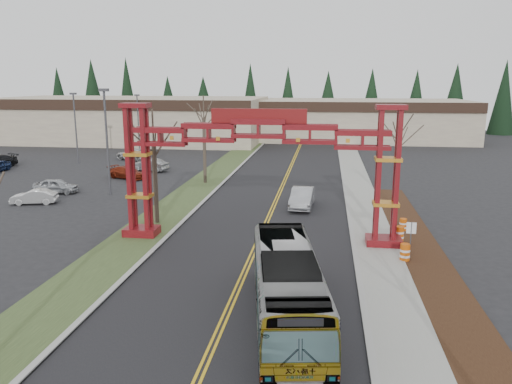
% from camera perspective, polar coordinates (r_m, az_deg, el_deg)
% --- Properties ---
extents(road, '(12.00, 110.00, 0.02)m').
position_cam_1_polar(road, '(39.58, 1.66, -2.47)').
color(road, black).
rests_on(road, ground).
extents(lane_line_left, '(0.12, 100.00, 0.01)m').
position_cam_1_polar(lane_line_left, '(39.59, 1.49, -2.44)').
color(lane_line_left, gold).
rests_on(lane_line_left, road).
extents(lane_line_right, '(0.12, 100.00, 0.01)m').
position_cam_1_polar(lane_line_right, '(39.56, 1.83, -2.45)').
color(lane_line_right, gold).
rests_on(lane_line_right, road).
extents(curb_right, '(0.30, 110.00, 0.15)m').
position_cam_1_polar(curb_right, '(39.39, 10.60, -2.66)').
color(curb_right, '#A09F9B').
rests_on(curb_right, ground).
extents(sidewalk_right, '(2.60, 110.00, 0.14)m').
position_cam_1_polar(sidewalk_right, '(39.49, 12.70, -2.72)').
color(sidewalk_right, gray).
rests_on(sidewalk_right, ground).
extents(landscape_strip, '(2.60, 50.00, 0.12)m').
position_cam_1_polar(landscape_strip, '(25.86, 21.17, -11.56)').
color(landscape_strip, black).
rests_on(landscape_strip, ground).
extents(grass_median, '(4.00, 110.00, 0.08)m').
position_cam_1_polar(grass_median, '(41.20, -9.47, -1.99)').
color(grass_median, '#334522').
rests_on(grass_median, ground).
extents(curb_left, '(0.30, 110.00, 0.15)m').
position_cam_1_polar(curb_left, '(40.68, -6.99, -2.05)').
color(curb_left, '#A09F9B').
rests_on(curb_left, ground).
extents(gateway_arch, '(18.20, 1.60, 8.90)m').
position_cam_1_polar(gateway_arch, '(31.58, 0.31, 4.77)').
color(gateway_arch, '#580B10').
rests_on(gateway_arch, ground).
extents(retail_building_west, '(46.00, 22.30, 7.50)m').
position_cam_1_polar(retail_building_west, '(91.82, -14.01, 8.10)').
color(retail_building_west, tan).
rests_on(retail_building_west, ground).
extents(retail_building_east, '(38.00, 20.30, 7.00)m').
position_cam_1_polar(retail_building_east, '(93.38, 11.68, 8.12)').
color(retail_building_east, tan).
rests_on(retail_building_east, ground).
extents(conifer_treeline, '(116.10, 5.60, 13.00)m').
position_cam_1_polar(conifer_treeline, '(105.15, 5.97, 10.40)').
color(conifer_treeline, black).
rests_on(conifer_treeline, ground).
extents(transit_bus, '(4.37, 11.53, 3.14)m').
position_cam_1_polar(transit_bus, '(21.97, 3.56, -10.75)').
color(transit_bus, '#95969C').
rests_on(transit_bus, ground).
extents(silver_sedan, '(1.99, 5.07, 1.64)m').
position_cam_1_polar(silver_sedan, '(41.49, 5.29, -0.66)').
color(silver_sedan, '#A5A8AD').
rests_on(silver_sedan, ground).
extents(parked_car_near_a, '(4.22, 2.06, 1.39)m').
position_cam_1_polar(parked_car_near_a, '(50.27, -21.89, 0.65)').
color(parked_car_near_a, '#A4A7AC').
rests_on(parked_car_near_a, ground).
extents(parked_car_near_b, '(3.99, 2.18, 1.25)m').
position_cam_1_polar(parked_car_near_b, '(46.57, -24.02, -0.50)').
color(parked_car_near_b, silver).
rests_on(parked_car_near_b, ground).
extents(parked_car_mid_a, '(4.86, 3.35, 1.31)m').
position_cam_1_polar(parked_car_mid_a, '(55.50, -14.49, 2.16)').
color(parked_car_mid_a, maroon).
rests_on(parked_car_mid_a, ground).
extents(parked_car_far_a, '(4.67, 2.49, 1.46)m').
position_cam_1_polar(parked_car_far_a, '(59.42, -12.10, 3.02)').
color(parked_car_far_a, gray).
rests_on(parked_car_far_a, ground).
extents(parked_car_far_b, '(5.95, 4.45, 1.50)m').
position_cam_1_polar(parked_car_far_b, '(68.60, -13.70, 4.20)').
color(parked_car_far_b, silver).
rests_on(parked_car_far_b, ground).
extents(bare_tree_median_mid, '(3.44, 3.44, 8.36)m').
position_cam_1_polar(bare_tree_median_mid, '(36.48, -11.63, 5.66)').
color(bare_tree_median_mid, '#382D26').
rests_on(bare_tree_median_mid, ground).
extents(bare_tree_median_far, '(3.36, 3.36, 8.90)m').
position_cam_1_polar(bare_tree_median_far, '(50.69, -5.99, 8.36)').
color(bare_tree_median_far, '#382D26').
rests_on(bare_tree_median_far, ground).
extents(bare_tree_right_far, '(2.94, 2.94, 7.84)m').
position_cam_1_polar(bare_tree_right_far, '(42.05, 16.00, 6.05)').
color(bare_tree_right_far, '#382D26').
rests_on(bare_tree_right_far, ground).
extents(light_pole_near, '(0.84, 0.42, 9.64)m').
position_cam_1_polar(light_pole_near, '(47.32, -16.71, 6.34)').
color(light_pole_near, '#3F3F44').
rests_on(light_pole_near, ground).
extents(light_pole_mid, '(0.77, 0.39, 8.89)m').
position_cam_1_polar(light_pole_mid, '(67.56, -19.95, 7.44)').
color(light_pole_mid, '#3F3F44').
rests_on(light_pole_mid, ground).
extents(light_pole_far, '(0.73, 0.36, 8.37)m').
position_cam_1_polar(light_pole_far, '(78.49, -13.33, 8.23)').
color(light_pole_far, '#3F3F44').
rests_on(light_pole_far, ground).
extents(street_sign, '(0.55, 0.07, 2.40)m').
position_cam_1_polar(street_sign, '(29.93, 17.29, -4.59)').
color(street_sign, '#3F3F44').
rests_on(street_sign, ground).
extents(barrel_south, '(0.59, 0.59, 1.10)m').
position_cam_1_polar(barrel_south, '(30.28, 16.65, -6.70)').
color(barrel_south, '#CC520B').
rests_on(barrel_south, ground).
extents(barrel_mid, '(0.58, 0.58, 1.07)m').
position_cam_1_polar(barrel_mid, '(33.75, 16.06, -4.70)').
color(barrel_mid, '#CC520B').
rests_on(barrel_mid, ground).
extents(barrel_north, '(0.51, 0.51, 0.95)m').
position_cam_1_polar(barrel_north, '(36.19, 16.45, -3.66)').
color(barrel_north, '#CC520B').
rests_on(barrel_north, ground).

